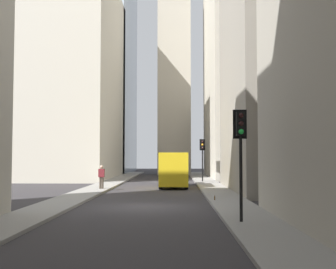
{
  "coord_description": "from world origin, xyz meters",
  "views": [
    {
      "loc": [
        -21.37,
        -1.57,
        2.54
      ],
      "look_at": [
        16.35,
        -0.89,
        4.5
      ],
      "focal_mm": 45.24,
      "sensor_mm": 36.0,
      "label": 1
    }
  ],
  "objects_px": {
    "traffic_light_foreground": "(241,139)",
    "traffic_light_midblock": "(202,150)",
    "discarded_bottle": "(215,198)",
    "pedestrian": "(101,176)",
    "delivery_truck": "(174,170)",
    "sedan_white": "(174,174)"
  },
  "relations": [
    {
      "from": "sedan_white",
      "to": "discarded_bottle",
      "type": "distance_m",
      "value": 22.37
    },
    {
      "from": "sedan_white",
      "to": "traffic_light_midblock",
      "type": "distance_m",
      "value": 5.86
    },
    {
      "from": "pedestrian",
      "to": "discarded_bottle",
      "type": "xyz_separation_m",
      "value": [
        -8.18,
        -7.7,
        -0.84
      ]
    },
    {
      "from": "traffic_light_foreground",
      "to": "discarded_bottle",
      "type": "bearing_deg",
      "value": 2.04
    },
    {
      "from": "discarded_bottle",
      "to": "traffic_light_midblock",
      "type": "bearing_deg",
      "value": -1.47
    },
    {
      "from": "sedan_white",
      "to": "pedestrian",
      "type": "bearing_deg",
      "value": 159.06
    },
    {
      "from": "sedan_white",
      "to": "discarded_bottle",
      "type": "xyz_separation_m",
      "value": [
        -22.24,
        -2.31,
        -0.42
      ]
    },
    {
      "from": "traffic_light_midblock",
      "to": "pedestrian",
      "type": "relative_size",
      "value": 2.36
    },
    {
      "from": "delivery_truck",
      "to": "sedan_white",
      "type": "distance_m",
      "value": 10.66
    },
    {
      "from": "pedestrian",
      "to": "delivery_truck",
      "type": "bearing_deg",
      "value": -57.49
    },
    {
      "from": "sedan_white",
      "to": "discarded_bottle",
      "type": "bearing_deg",
      "value": -174.06
    },
    {
      "from": "traffic_light_foreground",
      "to": "traffic_light_midblock",
      "type": "bearing_deg",
      "value": -0.41
    },
    {
      "from": "traffic_light_foreground",
      "to": "traffic_light_midblock",
      "type": "height_order",
      "value": "traffic_light_foreground"
    },
    {
      "from": "traffic_light_midblock",
      "to": "pedestrian",
      "type": "xyz_separation_m",
      "value": [
        -9.54,
        8.15,
        -2.07
      ]
    },
    {
      "from": "traffic_light_foreground",
      "to": "discarded_bottle",
      "type": "xyz_separation_m",
      "value": [
        7.64,
        0.27,
        -2.95
      ]
    },
    {
      "from": "delivery_truck",
      "to": "pedestrian",
      "type": "height_order",
      "value": "delivery_truck"
    },
    {
      "from": "delivery_truck",
      "to": "pedestrian",
      "type": "distance_m",
      "value": 6.39
    },
    {
      "from": "delivery_truck",
      "to": "sedan_white",
      "type": "height_order",
      "value": "delivery_truck"
    },
    {
      "from": "delivery_truck",
      "to": "traffic_light_foreground",
      "type": "height_order",
      "value": "traffic_light_foreground"
    },
    {
      "from": "traffic_light_foreground",
      "to": "discarded_bottle",
      "type": "relative_size",
      "value": 15.42
    },
    {
      "from": "delivery_truck",
      "to": "sedan_white",
      "type": "xyz_separation_m",
      "value": [
        10.63,
        0.0,
        -0.8
      ]
    },
    {
      "from": "pedestrian",
      "to": "traffic_light_foreground",
      "type": "bearing_deg",
      "value": -153.27
    }
  ]
}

